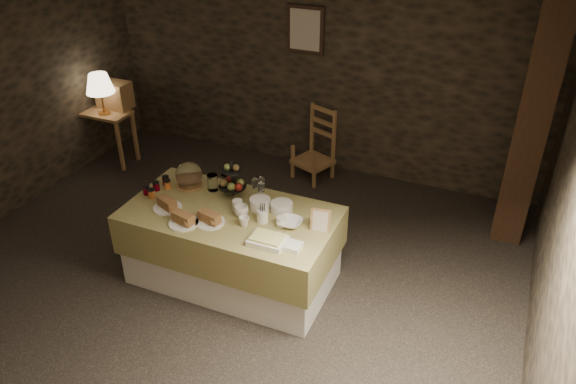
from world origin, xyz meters
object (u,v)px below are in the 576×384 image
at_px(wine_rack, 114,95).
at_px(fruit_stand, 233,182).
at_px(console_table, 106,121).
at_px(chair, 315,147).
at_px(buffet_table, 232,241).
at_px(timber_column, 532,123).
at_px(table_lamp, 99,84).

height_order(wine_rack, fruit_stand, fruit_stand).
distance_m(console_table, chair, 2.70).
distance_m(buffet_table, timber_column, 3.07).
relative_size(table_lamp, wine_rack, 1.24).
bearing_deg(chair, timber_column, 11.68).
height_order(console_table, table_lamp, table_lamp).
relative_size(timber_column, fruit_stand, 7.06).
distance_m(wine_rack, fruit_stand, 2.84).
bearing_deg(timber_column, table_lamp, -176.12).
xyz_separation_m(buffet_table, table_lamp, (-2.57, 1.45, 0.66)).
height_order(buffet_table, chair, chair).
bearing_deg(chair, wine_rack, -147.24).
bearing_deg(table_lamp, wine_rack, 90.00).
xyz_separation_m(table_lamp, wine_rack, (0.00, 0.23, -0.22)).
bearing_deg(fruit_stand, buffet_table, -67.91).
distance_m(console_table, wine_rack, 0.35).
distance_m(buffet_table, chair, 2.19).
xyz_separation_m(buffet_table, timber_column, (2.34, 1.78, 0.87)).
relative_size(console_table, wine_rack, 1.67).
height_order(console_table, chair, chair).
height_order(console_table, fruit_stand, fruit_stand).
bearing_deg(chair, buffet_table, -68.21).
bearing_deg(wine_rack, table_lamp, -90.00).
bearing_deg(wine_rack, buffet_table, -33.21).
relative_size(console_table, timber_column, 0.27).
xyz_separation_m(buffet_table, fruit_stand, (-0.11, 0.27, 0.46)).
bearing_deg(timber_column, chair, 170.19).
bearing_deg(console_table, chair, 14.82).
height_order(table_lamp, fruit_stand, table_lamp).
relative_size(table_lamp, fruit_stand, 1.42).
relative_size(wine_rack, timber_column, 0.16).
distance_m(table_lamp, chair, 2.75).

